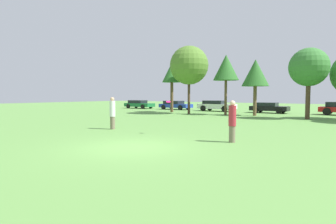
{
  "coord_description": "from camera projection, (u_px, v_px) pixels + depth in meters",
  "views": [
    {
      "loc": [
        7.12,
        -7.86,
        1.98
      ],
      "look_at": [
        -0.96,
        3.82,
        1.11
      ],
      "focal_mm": 29.99,
      "sensor_mm": 36.0,
      "label": 1
    }
  ],
  "objects": [
    {
      "name": "ground_plane",
      "position": [
        132.0,
        147.0,
        10.61
      ],
      "size": [
        120.0,
        120.0,
        0.0
      ],
      "primitive_type": "plane",
      "color": "#5B8E42"
    },
    {
      "name": "person_thrower",
      "position": [
        112.0,
        113.0,
        16.1
      ],
      "size": [
        0.32,
        0.32,
        1.85
      ],
      "rotation": [
        0.0,
        0.0,
        -0.05
      ],
      "color": "#726651",
      "rests_on": "ground"
    },
    {
      "name": "person_catcher",
      "position": [
        232.0,
        121.0,
        11.62
      ],
      "size": [
        0.31,
        0.31,
        1.75
      ],
      "rotation": [
        0.0,
        0.0,
        3.09
      ],
      "color": "#726651",
      "rests_on": "ground"
    },
    {
      "name": "frisbee",
      "position": [
        168.0,
        102.0,
        13.96
      ],
      "size": [
        0.24,
        0.23,
        0.12
      ],
      "color": "#F21E72"
    },
    {
      "name": "tree_0",
      "position": [
        172.0,
        73.0,
        31.86
      ],
      "size": [
        2.22,
        2.22,
        5.63
      ],
      "color": "brown",
      "rests_on": "ground"
    },
    {
      "name": "tree_1",
      "position": [
        189.0,
        65.0,
        28.75
      ],
      "size": [
        3.96,
        3.96,
        6.98
      ],
      "color": "#473323",
      "rests_on": "ground"
    },
    {
      "name": "tree_2",
      "position": [
        226.0,
        68.0,
        27.37
      ],
      "size": [
        2.49,
        2.49,
        5.9
      ],
      "color": "brown",
      "rests_on": "ground"
    },
    {
      "name": "tree_3",
      "position": [
        255.0,
        73.0,
        26.33
      ],
      "size": [
        2.52,
        2.52,
        5.31
      ],
      "color": "brown",
      "rests_on": "ground"
    },
    {
      "name": "tree_4",
      "position": [
        309.0,
        68.0,
        22.5
      ],
      "size": [
        3.08,
        3.08,
        5.75
      ],
      "color": "#473323",
      "rests_on": "ground"
    },
    {
      "name": "parked_car_green",
      "position": [
        139.0,
        104.0,
        40.91
      ],
      "size": [
        4.57,
        1.99,
        1.19
      ],
      "rotation": [
        0.0,
        0.0,
        -0.02
      ],
      "color": "#196633",
      "rests_on": "ground"
    },
    {
      "name": "parked_car_blue",
      "position": [
        175.0,
        105.0,
        37.81
      ],
      "size": [
        4.43,
        2.12,
        1.18
      ],
      "rotation": [
        0.0,
        0.0,
        -0.02
      ],
      "color": "#1E389E",
      "rests_on": "ground"
    },
    {
      "name": "parked_car_white",
      "position": [
        216.0,
        105.0,
        33.94
      ],
      "size": [
        4.55,
        2.01,
        1.29
      ],
      "rotation": [
        0.0,
        0.0,
        -0.02
      ],
      "color": "silver",
      "rests_on": "ground"
    },
    {
      "name": "parked_car_black",
      "position": [
        269.0,
        107.0,
        30.58
      ],
      "size": [
        3.99,
        1.9,
        1.14
      ],
      "rotation": [
        0.0,
        0.0,
        -0.02
      ],
      "color": "black",
      "rests_on": "ground"
    }
  ]
}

